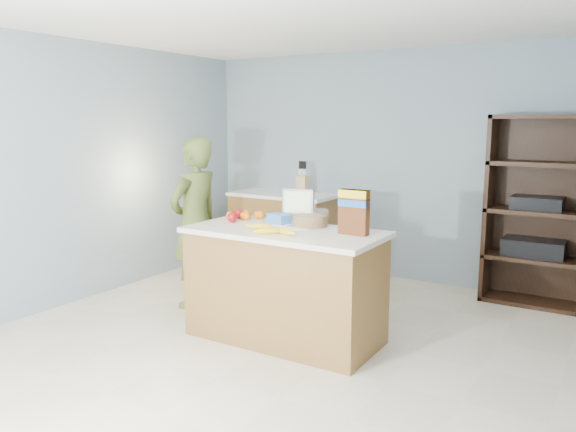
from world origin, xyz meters
The scene contains 15 objects.
floor centered at (0.00, 0.00, 0.00)m, with size 4.50×5.00×0.02m, color beige.
walls centered at (0.00, 0.00, 1.65)m, with size 4.52×5.02×2.51m.
counter_peninsula centered at (0.00, 0.30, 0.42)m, with size 1.56×0.76×0.90m.
back_cabinet centered at (-1.20, 2.20, 0.45)m, with size 1.24×0.62×0.90m.
shelving_unit centered at (1.55, 2.35, 0.86)m, with size 0.90×0.40×1.80m.
person centered at (-1.16, 0.58, 0.80)m, with size 0.58×0.38×1.60m, color #4B5924.
knife_block centered at (-0.92, 2.16, 1.02)m, with size 0.12×0.10×0.31m.
envelopes centered at (-0.02, 0.42, 0.90)m, with size 0.37×0.26×0.00m.
bananas centered at (0.00, 0.14, 0.92)m, with size 0.51×0.28×0.05m.
apples centered at (-0.57, 0.42, 0.94)m, with size 0.14×0.26×0.08m.
oranges centered at (-0.54, 0.53, 0.93)m, with size 0.28×0.22×0.07m.
blue_carton centered at (-0.18, 0.50, 0.94)m, with size 0.18×0.12×0.08m, color blue.
salad_bowl centered at (0.10, 0.53, 0.96)m, with size 0.30×0.30×0.13m.
tv centered at (-0.07, 0.62, 1.06)m, with size 0.28×0.12×0.28m.
cereal_box centered at (0.54, 0.40, 1.10)m, with size 0.23×0.08×0.34m.
Camera 1 is at (2.28, -3.36, 1.74)m, focal length 35.00 mm.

